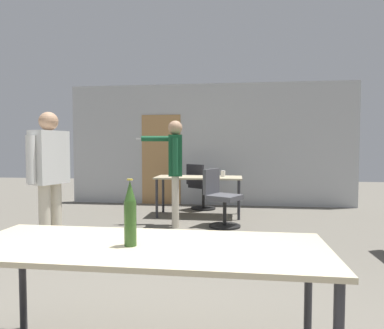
{
  "coord_description": "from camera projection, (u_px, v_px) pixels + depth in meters",
  "views": [
    {
      "loc": [
        0.59,
        -1.5,
        1.32
      ],
      "look_at": [
        0.06,
        2.7,
        1.1
      ],
      "focal_mm": 32.0,
      "sensor_mm": 36.0,
      "label": 1
    }
  ],
  "objects": [
    {
      "name": "back_wall",
      "position": [
        208.0,
        145.0,
        7.75
      ],
      "size": [
        6.45,
        0.12,
        2.74
      ],
      "color": "#B2B5B7",
      "rests_on": "ground_plane"
    },
    {
      "name": "conference_table_near",
      "position": [
        145.0,
        255.0,
        1.99
      ],
      "size": [
        2.11,
        0.77,
        0.75
      ],
      "color": "#C6B793",
      "rests_on": "ground_plane"
    },
    {
      "name": "conference_table_far",
      "position": [
        199.0,
        181.0,
        6.51
      ],
      "size": [
        1.63,
        0.69,
        0.75
      ],
      "color": "#C6B793",
      "rests_on": "ground_plane"
    },
    {
      "name": "person_left_plaid",
      "position": [
        174.0,
        162.0,
        5.61
      ],
      "size": [
        0.84,
        0.57,
        1.75
      ],
      "rotation": [
        0.0,
        0.0,
        1.74
      ],
      "color": "beige",
      "rests_on": "ground_plane"
    },
    {
      "name": "person_near_casual",
      "position": [
        49.0,
        167.0,
        4.33
      ],
      "size": [
        0.75,
        0.81,
        1.76
      ],
      "rotation": [
        0.0,
        0.0,
        1.26
      ],
      "color": "beige",
      "rests_on": "ground_plane"
    },
    {
      "name": "office_chair_far_left",
      "position": [
        201.0,
        188.0,
        7.19
      ],
      "size": [
        0.67,
        0.68,
        0.96
      ],
      "rotation": [
        0.0,
        0.0,
        5.65
      ],
      "color": "black",
      "rests_on": "ground_plane"
    },
    {
      "name": "office_chair_mid_tucked",
      "position": [
        221.0,
        199.0,
        5.66
      ],
      "size": [
        0.67,
        0.64,
        0.95
      ],
      "rotation": [
        0.0,
        0.0,
        4.22
      ],
      "color": "black",
      "rests_on": "ground_plane"
    },
    {
      "name": "beer_bottle",
      "position": [
        130.0,
        214.0,
        1.95
      ],
      "size": [
        0.07,
        0.07,
        0.39
      ],
      "color": "#2D511E",
      "rests_on": "conference_table_near"
    },
    {
      "name": "drink_cup",
      "position": [
        223.0,
        174.0,
        6.5
      ],
      "size": [
        0.08,
        0.08,
        0.12
      ],
      "color": "silver",
      "rests_on": "conference_table_far"
    }
  ]
}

